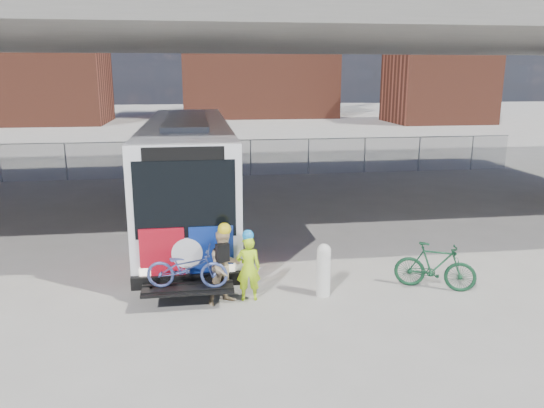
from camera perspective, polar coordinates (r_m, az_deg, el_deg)
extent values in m
plane|color=#9E9991|center=(15.49, -1.38, -5.17)|extent=(160.00, 160.00, 0.00)
cube|color=silver|center=(17.82, -8.99, 3.66)|extent=(2.55, 12.00, 3.20)
cube|color=black|center=(18.22, -9.05, 5.91)|extent=(2.61, 11.00, 1.28)
cube|color=black|center=(11.92, -9.34, 0.52)|extent=(2.24, 0.12, 1.76)
cube|color=black|center=(11.73, -9.53, 5.40)|extent=(1.78, 0.12, 0.30)
cube|color=black|center=(12.38, -9.01, -8.10)|extent=(2.55, 0.20, 0.30)
cube|color=#A60C1B|center=(12.21, -11.71, -5.29)|extent=(1.00, 0.08, 1.20)
cube|color=navy|center=(12.19, -6.52, -5.12)|extent=(1.00, 0.08, 1.20)
cylinder|color=silver|center=(12.17, -9.12, -5.24)|extent=(0.70, 0.06, 0.70)
cube|color=gray|center=(17.61, -9.19, 9.01)|extent=(1.28, 7.20, 0.14)
cube|color=black|center=(11.92, -9.03, -8.99)|extent=(2.00, 0.70, 0.06)
cylinder|color=black|center=(13.99, -13.70, -5.53)|extent=(0.30, 1.00, 1.00)
cylinder|color=black|center=(13.94, -4.17, -5.22)|extent=(0.30, 1.00, 1.00)
cylinder|color=black|center=(22.27, -11.71, 1.75)|extent=(0.30, 1.00, 1.00)
cylinder|color=black|center=(22.24, -5.76, 1.95)|extent=(0.30, 1.00, 1.00)
cube|color=#A60C1B|center=(14.34, -14.26, -1.73)|extent=(0.06, 2.60, 1.70)
cube|color=navy|center=(15.88, -13.69, -0.20)|extent=(0.06, 1.40, 1.70)
cube|color=#A60C1B|center=(14.29, -3.80, -1.39)|extent=(0.06, 2.60, 1.70)
cube|color=navy|center=(15.83, -4.25, 0.11)|extent=(0.06, 1.40, 1.70)
imported|color=#40508D|center=(11.74, -9.12, -6.76)|extent=(1.84, 0.89, 0.93)
cube|color=#605E59|center=(18.71, -3.05, 19.03)|extent=(40.00, 16.00, 1.50)
cylinder|color=gray|center=(27.60, -21.29, 4.23)|extent=(0.06, 0.06, 1.80)
cylinder|color=gray|center=(26.97, -12.98, 4.61)|extent=(0.06, 0.06, 1.80)
cylinder|color=gray|center=(26.93, -4.44, 4.91)|extent=(0.06, 0.06, 1.80)
cylinder|color=gray|center=(27.48, 3.94, 5.09)|extent=(0.06, 0.06, 1.80)
cylinder|color=gray|center=(28.58, 11.85, 5.17)|extent=(0.06, 0.06, 1.80)
cylinder|color=gray|center=(30.17, 19.04, 5.15)|extent=(0.06, 0.06, 1.80)
plane|color=gray|center=(26.93, -4.44, 4.91)|extent=(30.00, 0.00, 30.00)
cube|color=gray|center=(26.80, -4.48, 6.85)|extent=(30.00, 0.05, 0.04)
cube|color=brown|center=(61.74, -24.07, 12.58)|extent=(14.00, 10.00, 10.00)
cube|color=brown|center=(67.01, -1.61, 14.59)|extent=(18.00, 12.00, 12.00)
cube|color=brown|center=(60.32, 17.47, 12.18)|extent=(10.00, 8.00, 8.00)
cylinder|color=brown|center=(71.70, 4.82, 19.70)|extent=(2.20, 2.20, 25.00)
cylinder|color=beige|center=(12.44, 5.55, -7.41)|extent=(0.33, 0.33, 1.10)
sphere|color=beige|center=(12.25, 5.61, -5.02)|extent=(0.33, 0.33, 0.33)
imported|color=#BDF419|center=(12.08, -2.56, -6.93)|extent=(0.57, 0.39, 1.52)
sphere|color=#1B8DE7|center=(11.83, -2.60, -3.40)|extent=(0.26, 0.26, 0.26)
imported|color=#D1B486|center=(11.93, -5.06, -6.76)|extent=(1.02, 0.93, 1.71)
sphere|color=yellow|center=(11.65, -5.15, -2.74)|extent=(0.30, 0.30, 0.30)
cube|color=black|center=(11.62, -5.35, -5.22)|extent=(0.32, 0.26, 0.40)
imported|color=#164529|center=(13.32, 17.13, -6.42)|extent=(1.94, 1.35, 1.14)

